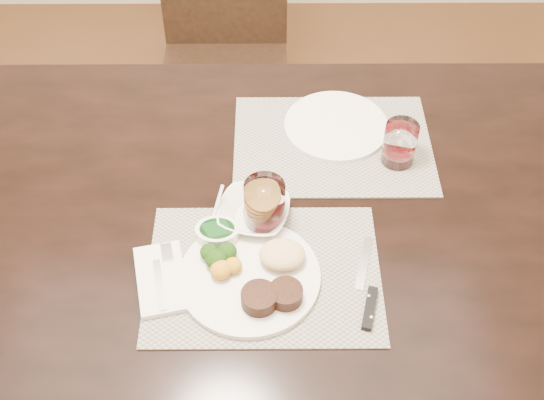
{
  "coord_description": "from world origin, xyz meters",
  "views": [
    {
      "loc": [
        0.15,
        -0.98,
        1.85
      ],
      "look_at": [
        0.15,
        -0.05,
        0.82
      ],
      "focal_mm": 45.0,
      "sensor_mm": 36.0,
      "label": 1
    }
  ],
  "objects_px": {
    "dinner_plate": "(256,275)",
    "steak_knife": "(368,297)",
    "far_plate": "(336,126)",
    "chair_far": "(225,46)",
    "cracker_bowl": "(254,212)",
    "wine_glass_near": "(265,207)"
  },
  "relations": [
    {
      "from": "dinner_plate",
      "to": "steak_knife",
      "type": "xyz_separation_m",
      "value": [
        0.21,
        -0.04,
        -0.01
      ]
    },
    {
      "from": "steak_knife",
      "to": "far_plate",
      "type": "relative_size",
      "value": 0.9
    },
    {
      "from": "chair_far",
      "to": "far_plate",
      "type": "distance_m",
      "value": 0.8
    },
    {
      "from": "dinner_plate",
      "to": "cracker_bowl",
      "type": "height_order",
      "value": "cracker_bowl"
    },
    {
      "from": "cracker_bowl",
      "to": "wine_glass_near",
      "type": "xyz_separation_m",
      "value": [
        0.02,
        -0.01,
        0.03
      ]
    },
    {
      "from": "cracker_bowl",
      "to": "far_plate",
      "type": "height_order",
      "value": "cracker_bowl"
    },
    {
      "from": "wine_glass_near",
      "to": "far_plate",
      "type": "relative_size",
      "value": 0.47
    },
    {
      "from": "steak_knife",
      "to": "chair_far",
      "type": "bearing_deg",
      "value": 120.02
    },
    {
      "from": "cracker_bowl",
      "to": "wine_glass_near",
      "type": "height_order",
      "value": "wine_glass_near"
    },
    {
      "from": "steak_knife",
      "to": "wine_glass_near",
      "type": "bearing_deg",
      "value": 150.49
    },
    {
      "from": "steak_knife",
      "to": "wine_glass_near",
      "type": "height_order",
      "value": "wine_glass_near"
    },
    {
      "from": "cracker_bowl",
      "to": "far_plate",
      "type": "relative_size",
      "value": 0.72
    },
    {
      "from": "dinner_plate",
      "to": "wine_glass_near",
      "type": "bearing_deg",
      "value": 84.43
    },
    {
      "from": "chair_far",
      "to": "wine_glass_near",
      "type": "distance_m",
      "value": 1.04
    },
    {
      "from": "dinner_plate",
      "to": "cracker_bowl",
      "type": "bearing_deg",
      "value": 93.45
    },
    {
      "from": "steak_knife",
      "to": "dinner_plate",
      "type": "bearing_deg",
      "value": -177.78
    },
    {
      "from": "dinner_plate",
      "to": "chair_far",
      "type": "bearing_deg",
      "value": 97.17
    },
    {
      "from": "steak_knife",
      "to": "far_plate",
      "type": "distance_m",
      "value": 0.49
    },
    {
      "from": "wine_glass_near",
      "to": "steak_knife",
      "type": "bearing_deg",
      "value": -43.56
    },
    {
      "from": "wine_glass_near",
      "to": "far_plate",
      "type": "xyz_separation_m",
      "value": [
        0.17,
        0.3,
        -0.05
      ]
    },
    {
      "from": "chair_far",
      "to": "steak_knife",
      "type": "distance_m",
      "value": 1.25
    },
    {
      "from": "chair_far",
      "to": "far_plate",
      "type": "relative_size",
      "value": 3.63
    }
  ]
}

